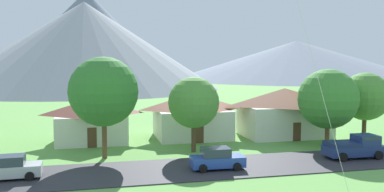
{
  "coord_description": "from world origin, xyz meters",
  "views": [
    {
      "loc": [
        -7.06,
        -4.38,
        8.48
      ],
      "look_at": [
        -1.6,
        19.09,
        6.42
      ],
      "focal_mm": 37.64,
      "sensor_mm": 36.0,
      "label": 1
    }
  ],
  "objects_px": {
    "house_leftmost": "(92,119)",
    "tree_right_of_center": "(365,97)",
    "pickup_truck_navy_west_side": "(355,147)",
    "tree_near_right": "(194,103)",
    "house_right_center": "(284,111)",
    "tree_center": "(104,92)",
    "parked_car_silver_west_end": "(10,168)",
    "parked_car_blue_mid_west": "(217,159)",
    "tree_near_left": "(328,99)",
    "house_rightmost": "(192,115)"
  },
  "relations": [
    {
      "from": "parked_car_blue_mid_west",
      "to": "house_right_center",
      "type": "bearing_deg",
      "value": 46.28
    },
    {
      "from": "tree_near_left",
      "to": "parked_car_blue_mid_west",
      "type": "bearing_deg",
      "value": -156.57
    },
    {
      "from": "parked_car_blue_mid_west",
      "to": "pickup_truck_navy_west_side",
      "type": "bearing_deg",
      "value": 3.36
    },
    {
      "from": "pickup_truck_navy_west_side",
      "to": "parked_car_silver_west_end",
      "type": "bearing_deg",
      "value": 179.94
    },
    {
      "from": "tree_center",
      "to": "tree_right_of_center",
      "type": "xyz_separation_m",
      "value": [
        26.61,
        0.77,
        -1.02
      ]
    },
    {
      "from": "pickup_truck_navy_west_side",
      "to": "house_rightmost",
      "type": "bearing_deg",
      "value": 131.84
    },
    {
      "from": "house_leftmost",
      "to": "pickup_truck_navy_west_side",
      "type": "xyz_separation_m",
      "value": [
        22.58,
        -12.97,
        -1.32
      ]
    },
    {
      "from": "house_rightmost",
      "to": "tree_right_of_center",
      "type": "relative_size",
      "value": 1.16
    },
    {
      "from": "house_right_center",
      "to": "house_rightmost",
      "type": "xyz_separation_m",
      "value": [
        -10.46,
        1.63,
        -0.28
      ]
    },
    {
      "from": "tree_near_right",
      "to": "tree_near_left",
      "type": "bearing_deg",
      "value": -3.52
    },
    {
      "from": "tree_right_of_center",
      "to": "tree_near_right",
      "type": "bearing_deg",
      "value": -179.53
    },
    {
      "from": "house_leftmost",
      "to": "tree_near_left",
      "type": "distance_m",
      "value": 24.33
    },
    {
      "from": "house_right_center",
      "to": "tree_near_right",
      "type": "xyz_separation_m",
      "value": [
        -11.99,
        -5.66,
        1.83
      ]
    },
    {
      "from": "tree_near_right",
      "to": "pickup_truck_navy_west_side",
      "type": "height_order",
      "value": "tree_near_right"
    },
    {
      "from": "tree_near_left",
      "to": "tree_right_of_center",
      "type": "relative_size",
      "value": 1.06
    },
    {
      "from": "house_rightmost",
      "to": "house_leftmost",
      "type": "bearing_deg",
      "value": -179.48
    },
    {
      "from": "house_right_center",
      "to": "parked_car_blue_mid_west",
      "type": "xyz_separation_m",
      "value": [
        -11.66,
        -12.19,
        -1.97
      ]
    },
    {
      "from": "tree_near_left",
      "to": "tree_near_right",
      "type": "bearing_deg",
      "value": 176.48
    },
    {
      "from": "tree_near_left",
      "to": "tree_near_right",
      "type": "height_order",
      "value": "tree_near_left"
    },
    {
      "from": "pickup_truck_navy_west_side",
      "to": "house_leftmost",
      "type": "bearing_deg",
      "value": 150.13
    },
    {
      "from": "tree_near_left",
      "to": "tree_right_of_center",
      "type": "distance_m",
      "value": 5.01
    },
    {
      "from": "tree_center",
      "to": "tree_near_left",
      "type": "bearing_deg",
      "value": -0.56
    },
    {
      "from": "house_right_center",
      "to": "parked_car_blue_mid_west",
      "type": "distance_m",
      "value": 16.98
    },
    {
      "from": "house_leftmost",
      "to": "tree_right_of_center",
      "type": "distance_m",
      "value": 28.74
    },
    {
      "from": "house_right_center",
      "to": "tree_near_left",
      "type": "bearing_deg",
      "value": -76.96
    },
    {
      "from": "house_right_center",
      "to": "tree_right_of_center",
      "type": "distance_m",
      "value": 8.7
    },
    {
      "from": "parked_car_silver_west_end",
      "to": "pickup_truck_navy_west_side",
      "type": "distance_m",
      "value": 28.16
    },
    {
      "from": "tree_center",
      "to": "tree_right_of_center",
      "type": "height_order",
      "value": "tree_center"
    },
    {
      "from": "pickup_truck_navy_west_side",
      "to": "house_right_center",
      "type": "bearing_deg",
      "value": 96.18
    },
    {
      "from": "house_leftmost",
      "to": "tree_center",
      "type": "relative_size",
      "value": 0.87
    },
    {
      "from": "house_right_center",
      "to": "tree_right_of_center",
      "type": "xyz_separation_m",
      "value": [
        6.42,
        -5.51,
        2.02
      ]
    },
    {
      "from": "house_right_center",
      "to": "tree_near_left",
      "type": "distance_m",
      "value": 6.95
    },
    {
      "from": "tree_center",
      "to": "parked_car_silver_west_end",
      "type": "distance_m",
      "value": 9.83
    },
    {
      "from": "house_rightmost",
      "to": "tree_near_right",
      "type": "relative_size",
      "value": 1.21
    },
    {
      "from": "house_leftmost",
      "to": "tree_near_right",
      "type": "bearing_deg",
      "value": -37.55
    },
    {
      "from": "tree_near_left",
      "to": "tree_right_of_center",
      "type": "height_order",
      "value": "tree_near_left"
    },
    {
      "from": "house_leftmost",
      "to": "parked_car_blue_mid_west",
      "type": "xyz_separation_m",
      "value": [
        9.68,
        -13.72,
        -1.52
      ]
    },
    {
      "from": "house_right_center",
      "to": "tree_center",
      "type": "bearing_deg",
      "value": -162.74
    },
    {
      "from": "tree_near_right",
      "to": "parked_car_silver_west_end",
      "type": "height_order",
      "value": "tree_near_right"
    },
    {
      "from": "pickup_truck_navy_west_side",
      "to": "parked_car_blue_mid_west",
      "type": "bearing_deg",
      "value": -176.64
    },
    {
      "from": "tree_center",
      "to": "parked_car_blue_mid_west",
      "type": "bearing_deg",
      "value": -34.71
    },
    {
      "from": "house_leftmost",
      "to": "tree_near_left",
      "type": "bearing_deg",
      "value": -19.35
    },
    {
      "from": "house_rightmost",
      "to": "parked_car_blue_mid_west",
      "type": "distance_m",
      "value": 13.98
    },
    {
      "from": "tree_right_of_center",
      "to": "parked_car_silver_west_end",
      "type": "xyz_separation_m",
      "value": [
        -33.34,
        -5.9,
        -4.0
      ]
    },
    {
      "from": "house_leftmost",
      "to": "parked_car_blue_mid_west",
      "type": "relative_size",
      "value": 1.82
    },
    {
      "from": "pickup_truck_navy_west_side",
      "to": "tree_near_right",
      "type": "bearing_deg",
      "value": 156.4
    },
    {
      "from": "tree_near_left",
      "to": "parked_car_blue_mid_west",
      "type": "relative_size",
      "value": 1.83
    },
    {
      "from": "house_rightmost",
      "to": "tree_near_right",
      "type": "height_order",
      "value": "tree_near_right"
    },
    {
      "from": "house_right_center",
      "to": "tree_center",
      "type": "height_order",
      "value": "tree_center"
    },
    {
      "from": "tree_near_left",
      "to": "pickup_truck_navy_west_side",
      "type": "relative_size",
      "value": 1.49
    }
  ]
}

